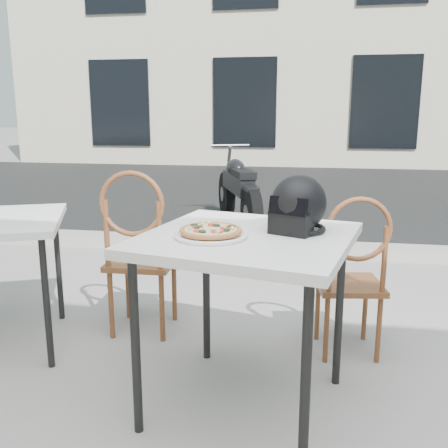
% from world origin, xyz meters
% --- Properties ---
extents(street_asphalt, '(30.00, 8.00, 0.00)m').
position_xyz_m(street_asphalt, '(0.00, 7.00, 0.00)').
color(street_asphalt, black).
rests_on(street_asphalt, ground).
extents(curb, '(30.00, 0.25, 0.12)m').
position_xyz_m(curb, '(0.00, 3.00, 0.06)').
color(curb, '#A4A099').
rests_on(curb, ground).
extents(building_across, '(16.00, 6.06, 7.00)m').
position_xyz_m(building_across, '(-0.00, 13.99, 3.50)').
color(building_across, '#EBE2C5').
rests_on(building_across, ground).
extents(cafe_table_main, '(1.06, 1.06, 0.85)m').
position_xyz_m(cafe_table_main, '(-0.30, 0.32, 0.77)').
color(cafe_table_main, white).
rests_on(cafe_table_main, ground).
extents(plate, '(0.39, 0.39, 0.02)m').
position_xyz_m(plate, '(-0.45, 0.25, 0.86)').
color(plate, white).
rests_on(plate, cafe_table_main).
extents(pizza, '(0.30, 0.30, 0.03)m').
position_xyz_m(pizza, '(-0.45, 0.25, 0.88)').
color(pizza, '#C78049').
rests_on(pizza, plate).
extents(helmet, '(0.33, 0.34, 0.26)m').
position_xyz_m(helmet, '(-0.08, 0.42, 0.96)').
color(helmet, black).
rests_on(helmet, cafe_table_main).
extents(cafe_chair_main, '(0.41, 0.41, 0.95)m').
position_xyz_m(cafe_chair_main, '(0.22, 0.92, 0.53)').
color(cafe_chair_main, brown).
rests_on(cafe_chair_main, ground).
extents(cafe_chair_side, '(0.42, 0.42, 1.05)m').
position_xyz_m(cafe_chair_side, '(-1.05, 1.00, 0.58)').
color(cafe_chair_side, brown).
rests_on(cafe_chair_side, ground).
extents(motorcycle, '(0.82, 1.87, 0.97)m').
position_xyz_m(motorcycle, '(-0.89, 4.14, 0.43)').
color(motorcycle, black).
rests_on(motorcycle, street_asphalt).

